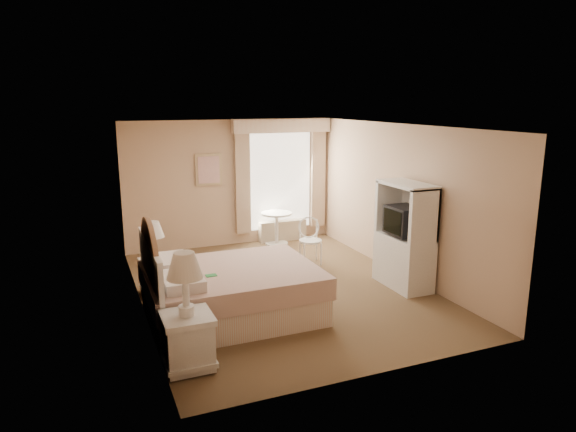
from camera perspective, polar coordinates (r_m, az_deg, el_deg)
name	(u,v)px	position (r m, az deg, el deg)	size (l,w,h in m)	color
room	(282,210)	(7.71, -0.68, 0.64)	(4.21, 5.51, 2.51)	brown
window	(282,176)	(10.51, -0.70, 4.41)	(2.05, 0.22, 2.51)	white
framed_art	(209,170)	(10.09, -8.81, 5.11)	(0.52, 0.04, 0.62)	tan
bed	(224,291)	(6.99, -7.11, -8.24)	(2.25, 1.77, 1.57)	tan
nightstand_near	(187,326)	(5.75, -11.13, -11.96)	(0.54, 0.54, 1.30)	white
nightstand_far	(155,267)	(8.00, -14.55, -5.52)	(0.46, 0.46, 1.10)	white
round_table	(277,223)	(10.37, -1.28, -0.79)	(0.62, 0.62, 0.65)	white
cafe_chair	(310,237)	(9.19, 2.44, -2.30)	(0.46, 0.46, 0.83)	white
armoire	(405,244)	(8.18, 12.82, -3.05)	(0.50, 0.99, 1.65)	white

